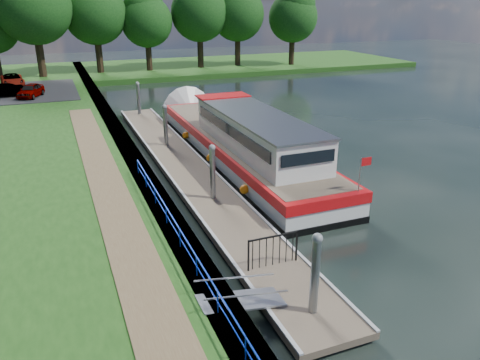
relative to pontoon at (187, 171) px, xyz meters
name	(u,v)px	position (x,y,z in m)	size (l,w,h in m)	color
ground	(303,312)	(0.00, -13.00, -0.18)	(160.00, 160.00, 0.00)	black
bank_edge	(133,162)	(-2.55, 2.00, 0.20)	(1.10, 90.00, 0.78)	#473D2D
far_bank	(193,67)	(12.00, 39.00, 0.12)	(60.00, 18.00, 0.60)	#1B4513
footpath	(116,209)	(-4.40, -5.00, 0.62)	(1.60, 40.00, 0.05)	brown
blue_fence	(187,246)	(-2.75, -10.00, 1.13)	(0.04, 18.04, 0.72)	#0C2DBF
pontoon	(187,171)	(0.00, 0.00, 0.00)	(2.50, 30.00, 0.56)	brown
mooring_piles	(186,152)	(0.00, 0.00, 1.10)	(0.30, 27.30, 3.55)	gray
gangway	(241,300)	(-1.85, -12.50, 0.44)	(2.58, 1.00, 0.92)	#A5A8AD
gate_panel	(273,246)	(0.00, -10.80, 0.97)	(1.85, 0.05, 1.15)	black
barge	(236,140)	(3.60, 1.75, 0.90)	(4.36, 21.15, 4.78)	black
horizon_trees	(84,8)	(-1.61, 35.68, 7.76)	(54.38, 10.03, 12.87)	#332316
car_a	(31,90)	(-7.95, 21.71, 1.24)	(1.40, 3.47, 1.18)	#999999
car_b	(10,90)	(-9.68, 22.73, 1.21)	(1.18, 3.37, 1.11)	#999999
car_d	(12,80)	(-9.71, 28.42, 1.25)	(1.98, 4.30, 1.19)	#999999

